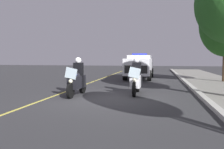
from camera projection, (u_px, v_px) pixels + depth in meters
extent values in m
plane|color=#333335|center=(106.00, 98.00, 9.74)|extent=(80.00, 80.00, 0.00)
cube|color=#B7B5AD|center=(206.00, 100.00, 8.96)|extent=(48.00, 0.24, 0.15)
cube|color=#E0D14C|center=(54.00, 96.00, 10.21)|extent=(48.00, 0.12, 0.01)
cylinder|color=black|center=(70.00, 91.00, 9.58)|extent=(0.64, 0.13, 0.64)
cylinder|color=black|center=(83.00, 87.00, 11.04)|extent=(0.64, 0.15, 0.64)
cube|color=black|center=(77.00, 82.00, 10.27)|extent=(1.21, 0.47, 0.56)
ellipsoid|color=black|center=(76.00, 75.00, 10.20)|extent=(0.57, 0.33, 0.24)
cube|color=silver|center=(71.00, 73.00, 9.62)|extent=(0.07, 0.56, 0.53)
sphere|color=#F9F4CC|center=(71.00, 81.00, 9.59)|extent=(0.17, 0.17, 0.17)
sphere|color=red|center=(69.00, 75.00, 9.79)|extent=(0.09, 0.09, 0.09)
sphere|color=#1933F2|center=(76.00, 75.00, 9.72)|extent=(0.09, 0.09, 0.09)
cube|color=black|center=(78.00, 69.00, 10.45)|extent=(0.29, 0.41, 0.60)
cube|color=black|center=(82.00, 82.00, 10.39)|extent=(0.18, 0.14, 0.56)
cube|color=black|center=(74.00, 81.00, 10.48)|extent=(0.18, 0.14, 0.56)
sphere|color=white|center=(78.00, 60.00, 10.40)|extent=(0.28, 0.28, 0.28)
cylinder|color=black|center=(134.00, 90.00, 10.01)|extent=(0.64, 0.13, 0.64)
cylinder|color=black|center=(138.00, 85.00, 11.47)|extent=(0.64, 0.15, 0.64)
cube|color=white|center=(136.00, 81.00, 10.70)|extent=(1.21, 0.47, 0.56)
ellipsoid|color=white|center=(136.00, 75.00, 10.63)|extent=(0.57, 0.33, 0.24)
cube|color=silver|center=(135.00, 73.00, 10.05)|extent=(0.07, 0.56, 0.53)
sphere|color=#F9F4CC|center=(134.00, 80.00, 10.02)|extent=(0.17, 0.17, 0.17)
sphere|color=red|center=(131.00, 74.00, 10.22)|extent=(0.09, 0.09, 0.09)
sphere|color=#1933F2|center=(138.00, 74.00, 10.15)|extent=(0.09, 0.09, 0.09)
cube|color=black|center=(137.00, 69.00, 10.88)|extent=(0.29, 0.41, 0.60)
cube|color=black|center=(141.00, 81.00, 10.82)|extent=(0.18, 0.14, 0.56)
cube|color=black|center=(132.00, 81.00, 10.91)|extent=(0.18, 0.14, 0.56)
sphere|color=silver|center=(137.00, 60.00, 10.83)|extent=(0.28, 0.28, 0.28)
cube|color=silver|center=(139.00, 66.00, 18.57)|extent=(4.94, 2.00, 1.24)
cube|color=silver|center=(140.00, 58.00, 18.81)|extent=(2.44, 1.80, 0.36)
cube|color=#2633D8|center=(140.00, 54.00, 18.60)|extent=(0.31, 1.21, 0.14)
cube|color=black|center=(136.00, 69.00, 16.24)|extent=(0.15, 1.62, 0.56)
cylinder|color=black|center=(149.00, 76.00, 16.91)|extent=(0.81, 0.30, 0.80)
cylinder|color=black|center=(125.00, 75.00, 17.30)|extent=(0.81, 0.30, 0.80)
cylinder|color=black|center=(151.00, 73.00, 19.93)|extent=(0.81, 0.30, 0.80)
cylinder|color=black|center=(131.00, 73.00, 20.32)|extent=(0.81, 0.30, 0.80)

